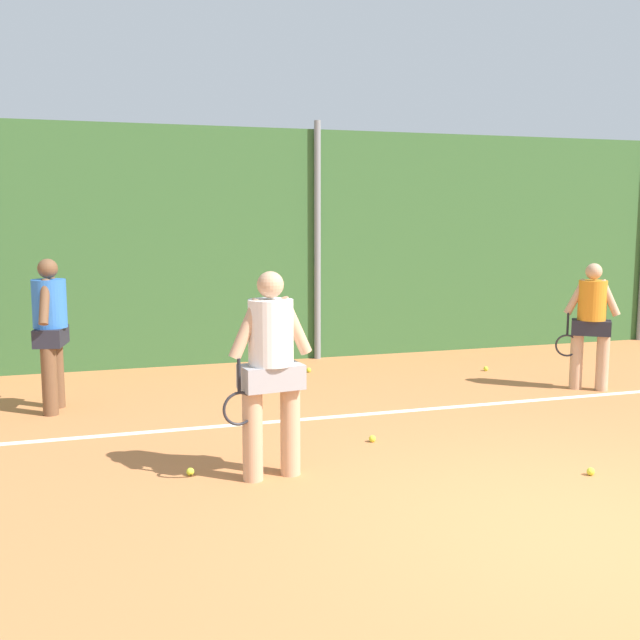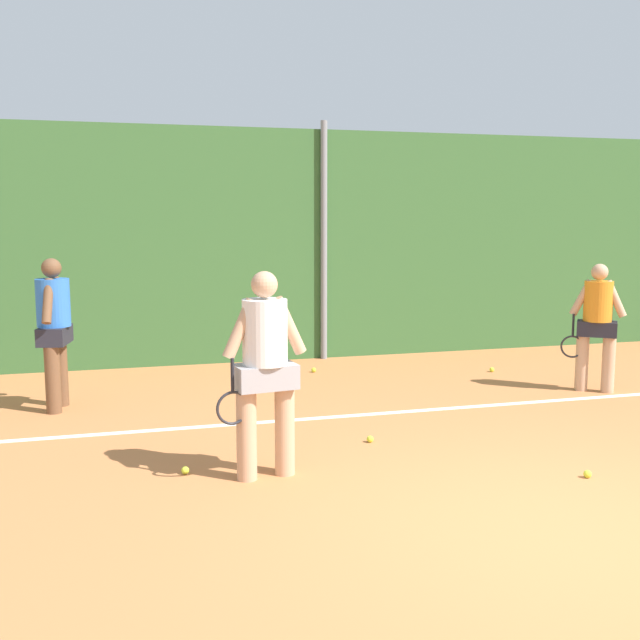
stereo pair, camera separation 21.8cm
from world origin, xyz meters
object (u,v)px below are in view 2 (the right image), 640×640
object	(u,v)px
tennis_ball_3	(314,370)
player_backcourt_far	(54,325)
tennis_ball_0	(587,474)
player_foreground_near	(265,363)
player_midcourt	(597,321)
tennis_ball_5	(492,370)
tennis_ball_2	(185,470)
tennis_ball_4	(370,439)

from	to	relation	value
tennis_ball_3	player_backcourt_far	bearing A→B (deg)	-160.56
tennis_ball_0	tennis_ball_3	size ratio (longest dim) A/B	1.00
player_foreground_near	player_midcourt	size ratio (longest dim) A/B	1.09
player_backcourt_far	tennis_ball_0	size ratio (longest dim) A/B	25.91
tennis_ball_3	tennis_ball_0	bearing A→B (deg)	-76.95
player_midcourt	tennis_ball_5	xyz separation A→B (m)	(-0.66, 1.39, -0.86)
player_midcourt	tennis_ball_3	distance (m)	3.79
player_midcourt	player_backcourt_far	bearing A→B (deg)	28.13
player_backcourt_far	tennis_ball_2	xyz separation A→B (m)	(1.18, -2.57, -0.93)
tennis_ball_4	player_backcourt_far	bearing A→B (deg)	144.38
player_foreground_near	tennis_ball_4	xyz separation A→B (m)	(1.16, 0.67, -0.94)
player_backcourt_far	tennis_ball_0	distance (m)	5.75
player_foreground_near	tennis_ball_2	world-z (taller)	player_foreground_near
player_backcourt_far	tennis_ball_3	bearing A→B (deg)	-60.18
player_foreground_near	tennis_ball_3	xyz separation A→B (m)	(1.49, 3.99, -0.94)
player_foreground_near	tennis_ball_4	size ratio (longest dim) A/B	26.21
player_foreground_near	tennis_ball_3	size ratio (longest dim) A/B	26.21
tennis_ball_2	tennis_ball_3	bearing A→B (deg)	60.30
tennis_ball_4	tennis_ball_2	bearing A→B (deg)	-166.63
tennis_ball_3	tennis_ball_4	distance (m)	3.33
player_midcourt	tennis_ball_0	distance (m)	3.46
tennis_ball_4	tennis_ball_5	distance (m)	3.83
player_backcourt_far	tennis_ball_4	size ratio (longest dim) A/B	25.91
tennis_ball_0	tennis_ball_2	xyz separation A→B (m)	(-3.23, 0.99, 0.00)
player_midcourt	tennis_ball_0	size ratio (longest dim) A/B	24.13
player_foreground_near	tennis_ball_0	bearing A→B (deg)	155.81
player_foreground_near	tennis_ball_2	size ratio (longest dim) A/B	26.21
player_midcourt	tennis_ball_0	xyz separation A→B (m)	(-1.98, -2.70, -0.86)
player_backcourt_far	tennis_ball_2	world-z (taller)	player_backcourt_far
player_foreground_near	tennis_ball_4	bearing A→B (deg)	-157.93
tennis_ball_3	tennis_ball_5	world-z (taller)	same
player_backcourt_far	tennis_ball_4	xyz separation A→B (m)	(2.99, -2.14, -0.93)
tennis_ball_4	tennis_ball_0	bearing A→B (deg)	-45.01
player_backcourt_far	tennis_ball_2	size ratio (longest dim) A/B	25.91
tennis_ball_0	player_backcourt_far	bearing A→B (deg)	141.06
player_midcourt	tennis_ball_2	distance (m)	5.55
player_backcourt_far	tennis_ball_4	world-z (taller)	player_backcourt_far
tennis_ball_2	tennis_ball_4	bearing A→B (deg)	13.37
player_foreground_near	player_backcourt_far	xyz separation A→B (m)	(-1.83, 2.82, -0.01)
player_midcourt	player_backcourt_far	world-z (taller)	player_backcourt_far
tennis_ball_5	tennis_ball_2	bearing A→B (deg)	-145.77
player_midcourt	tennis_ball_5	size ratio (longest dim) A/B	24.13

